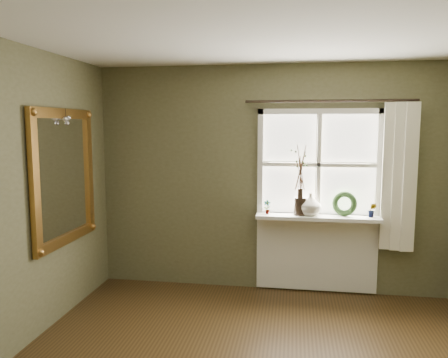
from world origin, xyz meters
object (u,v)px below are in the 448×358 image
Objects in this scene: wreath at (344,206)px; gilt_mirror at (64,177)px; dark_jug at (300,206)px; cream_vase at (310,204)px.

gilt_mirror reaches higher than wreath.
dark_jug is 0.15× the size of gilt_mirror.
cream_vase is at bearing 0.00° from dark_jug.
gilt_mirror is (-2.80, -0.93, 0.39)m from wreath.
wreath is at bearing 18.31° from gilt_mirror.
wreath is (0.37, 0.04, -0.02)m from cream_vase.
gilt_mirror reaches higher than cream_vase.
cream_vase reaches higher than dark_jug.
cream_vase is 0.37m from wreath.
cream_vase is at bearing -153.57° from wreath.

